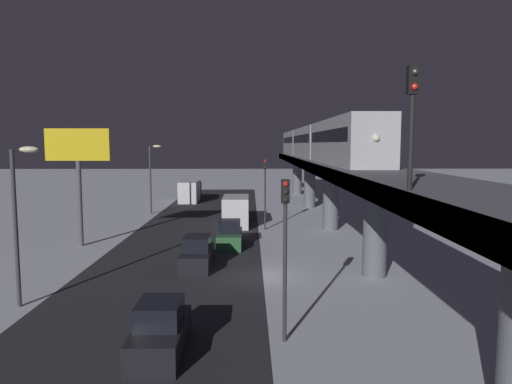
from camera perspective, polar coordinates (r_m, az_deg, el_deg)
name	(u,v)px	position (r m, az deg, el deg)	size (l,w,h in m)	color
ground_plane	(254,276)	(28.03, -0.19, -10.20)	(240.00, 240.00, 0.00)	silver
avenue_asphalt	(169,277)	(28.42, -10.48, -10.06)	(11.00, 105.79, 0.01)	#28282D
elevated_railway	(375,185)	(27.98, 14.22, 0.83)	(5.00, 105.79, 6.23)	slate
subway_train	(313,142)	(55.38, 6.89, 6.08)	(2.94, 55.47, 3.40)	#B7BABF
rail_signal	(412,106)	(16.10, 18.45, 9.88)	(0.36, 0.41, 4.00)	black
sedan_green	(230,236)	(35.92, -3.20, -5.31)	(1.80, 4.54, 1.97)	#2D6038
sedan_black_2	(160,332)	(18.51, -11.57, -16.32)	(1.80, 4.19, 1.97)	black
sedan_black_3	(197,254)	(30.12, -7.15, -7.54)	(1.80, 4.63, 1.97)	black
box_truck	(190,191)	(64.47, -7.98, 0.10)	(2.40, 7.40, 2.80)	black
delivery_van	(236,210)	(45.47, -2.42, -2.25)	(2.40, 7.40, 2.80)	black
traffic_light_near	(285,237)	(18.19, 3.56, -5.42)	(0.32, 0.44, 6.40)	#2D2D2D
traffic_light_mid	(265,184)	(42.21, 1.11, 1.02)	(0.32, 0.44, 6.40)	#2D2D2D
commercial_billboard	(78,156)	(37.71, -20.80, 4.07)	(4.80, 0.36, 8.90)	#4C4C51
street_lamp_near	(19,207)	(24.63, -26.79, -1.62)	(1.35, 0.44, 7.65)	#38383D
street_lamp_far	(152,171)	(53.13, -12.49, 2.55)	(1.35, 0.44, 7.65)	#38383D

